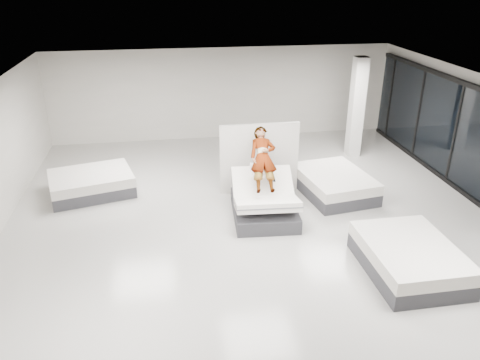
# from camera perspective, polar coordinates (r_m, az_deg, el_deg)

# --- Properties ---
(room) EXTENTS (14.00, 14.04, 3.20)m
(room) POSITION_cam_1_polar(r_m,az_deg,el_deg) (10.25, 2.66, 1.17)
(room) COLOR #AAA8A0
(room) RESTS_ON ground
(hero_bed) EXTENTS (1.64, 2.10, 1.17)m
(hero_bed) POSITION_cam_1_polar(r_m,az_deg,el_deg) (11.54, 2.96, -2.76)
(hero_bed) COLOR #313236
(hero_bed) RESTS_ON floor
(person) EXTENTS (0.75, 1.52, 1.64)m
(person) POSITION_cam_1_polar(r_m,az_deg,el_deg) (11.45, 2.84, 1.78)
(person) COLOR slate
(person) RESTS_ON hero_bed
(remote) EXTENTS (0.06, 0.14, 0.08)m
(remote) POSITION_cam_1_polar(r_m,az_deg,el_deg) (11.26, 4.17, 0.07)
(remote) COLOR black
(remote) RESTS_ON person
(divider_panel) EXTENTS (2.14, 0.10, 1.94)m
(divider_panel) POSITION_cam_1_polar(r_m,az_deg,el_deg) (12.62, 2.37, 2.66)
(divider_panel) COLOR silver
(divider_panel) RESTS_ON floor
(flat_bed_right_far) EXTENTS (1.96, 2.42, 0.60)m
(flat_bed_right_far) POSITION_cam_1_polar(r_m,az_deg,el_deg) (12.96, 11.40, -0.45)
(flat_bed_right_far) COLOR #313236
(flat_bed_right_far) RESTS_ON floor
(flat_bed_right_near) EXTENTS (1.71, 2.27, 0.62)m
(flat_bed_right_near) POSITION_cam_1_polar(r_m,az_deg,el_deg) (10.13, 19.93, -8.98)
(flat_bed_right_near) COLOR #313236
(flat_bed_right_near) RESTS_ON floor
(flat_bed_left_far) EXTENTS (2.46, 2.08, 0.59)m
(flat_bed_left_far) POSITION_cam_1_polar(r_m,az_deg,el_deg) (13.37, -17.65, -0.40)
(flat_bed_left_far) COLOR #313236
(flat_bed_left_far) RESTS_ON floor
(column) EXTENTS (0.40, 0.40, 3.20)m
(column) POSITION_cam_1_polar(r_m,az_deg,el_deg) (15.49, 14.02, 8.54)
(column) COLOR silver
(column) RESTS_ON floor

